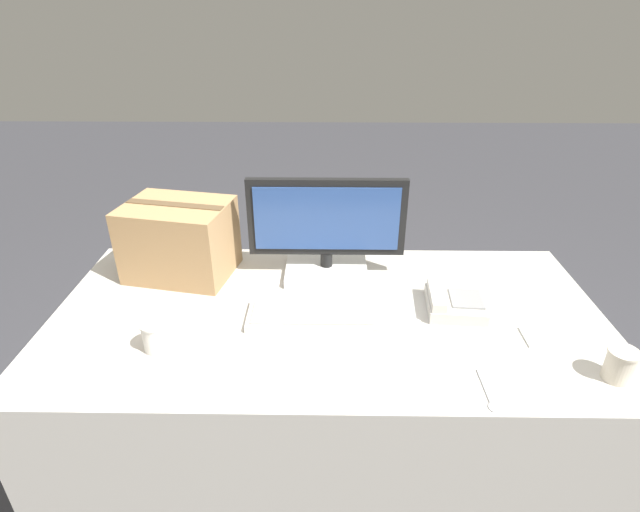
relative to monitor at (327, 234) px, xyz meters
The scene contains 10 objects.
ground_plane 0.95m from the monitor, 88.73° to the right, with size 12.00×12.00×0.00m, color #38383D.
office_desk 0.60m from the monitor, 88.73° to the right, with size 1.80×0.90×0.75m.
monitor is the anchor object (origin of this frame).
keyboard 0.34m from the monitor, 98.19° to the right, with size 0.42×0.16×0.03m.
desk_phone 0.50m from the monitor, 29.54° to the right, with size 0.20×0.20×0.07m.
paper_cup_left 0.69m from the monitor, 137.30° to the right, with size 0.08×0.08×0.09m.
paper_cup_right 0.98m from the monitor, 35.69° to the right, with size 0.08×0.08×0.09m.
spoon 0.79m from the monitor, 56.67° to the right, with size 0.02×0.16×0.00m.
cardboard_box 0.54m from the monitor, behind, with size 0.41×0.34×0.27m.
sticky_note_pad 0.77m from the monitor, 30.99° to the right, with size 0.10×0.10×0.01m.
Camera 1 is at (-0.01, -1.36, 1.68)m, focal length 28.00 mm.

